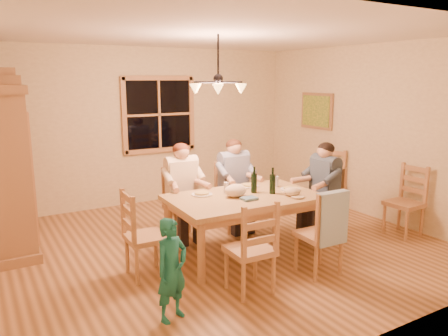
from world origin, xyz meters
TOP-DOWN VIEW (x-y plane):
  - floor at (0.00, 0.00)m, footprint 5.50×5.50m
  - ceiling at (0.00, 0.00)m, footprint 5.50×5.00m
  - wall_back at (0.00, 2.50)m, footprint 5.50×0.02m
  - wall_right at (2.75, 0.00)m, footprint 0.02×5.00m
  - window at (0.20, 2.47)m, footprint 1.30×0.06m
  - painting at (2.71, 1.20)m, footprint 0.06×0.78m
  - chandelier at (-0.00, 0.00)m, footprint 0.77×0.68m
  - armoire at (-2.42, 1.25)m, footprint 0.66×1.40m
  - dining_table at (0.13, -0.41)m, footprint 1.86×1.17m
  - chair_far_left at (-0.30, 0.46)m, footprint 0.45×0.43m
  - chair_far_right at (0.51, 0.44)m, footprint 0.45×0.43m
  - chair_near_left at (-0.35, -1.26)m, footprint 0.45×0.43m
  - chair_near_right at (0.57, -1.29)m, footprint 0.45×0.43m
  - chair_end_left at (-1.14, -0.38)m, footprint 0.43×0.45m
  - chair_end_right at (1.40, -0.45)m, footprint 0.43×0.45m
  - adult_woman at (-0.30, 0.46)m, footprint 0.41×0.43m
  - adult_plaid_man at (0.51, 0.44)m, footprint 0.41×0.43m
  - adult_slate_man at (1.40, -0.45)m, footprint 0.43×0.41m
  - towel at (0.56, -1.48)m, footprint 0.38×0.11m
  - wine_bottle_a at (0.33, -0.33)m, footprint 0.08×0.08m
  - wine_bottle_b at (0.50, -0.49)m, footprint 0.08×0.08m
  - plate_woman at (-0.31, -0.12)m, footprint 0.26×0.26m
  - plate_plaid at (0.43, -0.06)m, footprint 0.26×0.26m
  - plate_slate at (0.80, -0.47)m, footprint 0.26×0.26m
  - wine_glass_a at (0.00, -0.19)m, footprint 0.06×0.06m
  - wine_glass_b at (0.75, -0.24)m, footprint 0.06×0.06m
  - cap at (0.64, -0.71)m, footprint 0.20×0.20m
  - napkin at (0.08, -0.59)m, footprint 0.18×0.14m
  - cloth_bundle at (0.02, -0.39)m, footprint 0.28×0.22m
  - child at (-1.25, -1.35)m, footprint 0.41×0.34m
  - chair_spare_front at (2.45, -0.95)m, footprint 0.44×0.46m
  - chair_spare_back at (2.45, 0.56)m, footprint 0.52×0.54m

SIDE VIEW (x-z plane):
  - floor at x=0.00m, z-range 0.00..0.00m
  - chair_far_left at x=-0.30m, z-range -0.19..0.80m
  - chair_far_right at x=0.51m, z-range -0.19..0.80m
  - chair_near_left at x=-0.35m, z-range -0.19..0.80m
  - chair_near_right at x=0.57m, z-range -0.19..0.80m
  - chair_end_left at x=-1.14m, z-range -0.19..0.80m
  - chair_end_right at x=1.40m, z-range -0.19..0.80m
  - chair_spare_front at x=2.45m, z-range -0.19..0.80m
  - chair_spare_back at x=2.45m, z-range -0.19..0.80m
  - child at x=-1.25m, z-range 0.00..0.96m
  - dining_table at x=0.13m, z-range 0.28..1.04m
  - towel at x=0.56m, z-range 0.41..0.99m
  - plate_woman at x=-0.31m, z-range 0.76..0.78m
  - plate_plaid at x=0.43m, z-range 0.76..0.78m
  - plate_slate at x=0.80m, z-range 0.76..0.78m
  - napkin at x=0.08m, z-range 0.76..0.79m
  - cap at x=0.64m, z-range 0.76..0.87m
  - wine_glass_a at x=0.00m, z-range 0.76..0.90m
  - wine_glass_b at x=0.75m, z-range 0.76..0.90m
  - cloth_bundle at x=0.02m, z-range 0.76..0.91m
  - adult_woman at x=-0.30m, z-range 0.40..1.28m
  - adult_plaid_man at x=0.51m, z-range 0.40..1.28m
  - adult_slate_man at x=1.40m, z-range 0.40..1.28m
  - wine_bottle_a at x=0.33m, z-range 0.76..1.09m
  - wine_bottle_b at x=0.50m, z-range 0.76..1.09m
  - armoire at x=-2.42m, z-range -0.09..2.21m
  - wall_back at x=0.00m, z-range 0.00..2.70m
  - wall_right at x=2.75m, z-range 0.00..2.70m
  - window at x=0.20m, z-range 0.90..2.20m
  - painting at x=2.71m, z-range 1.28..1.92m
  - chandelier at x=0.00m, z-range 1.72..2.43m
  - ceiling at x=0.00m, z-range 2.69..2.71m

